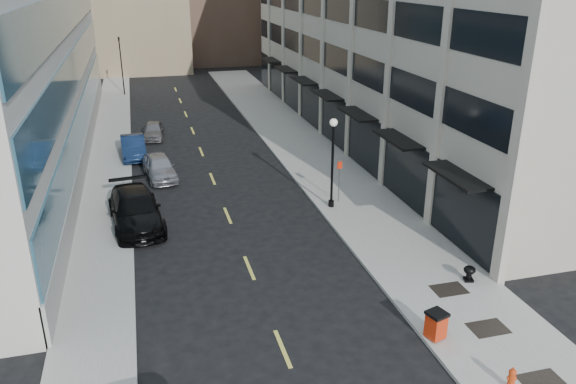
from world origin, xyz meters
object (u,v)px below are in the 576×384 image
car_blue_sedan (133,147)px  fire_hydrant (512,379)px  urn_planter (469,272)px  sign_post (339,174)px  traffic_signal (119,41)px  trash_bin (436,324)px  lamppost (333,155)px  car_silver_sedan (160,167)px  car_black_pickup (135,210)px  car_grey_sedan (153,130)px

car_blue_sedan → fire_hydrant: car_blue_sedan is taller
fire_hydrant → urn_planter: bearing=89.0°
sign_post → traffic_signal: bearing=98.9°
trash_bin → lamppost: size_ratio=0.21×
car_silver_sedan → fire_hydrant: size_ratio=5.61×
car_black_pickup → car_silver_sedan: size_ratio=1.36×
trash_bin → sign_post: (1.00, 12.97, 1.07)m
car_grey_sedan → fire_hydrant: car_grey_sedan is taller
car_blue_sedan → car_grey_sedan: 4.87m
sign_post → car_grey_sedan: bearing=109.8°
car_grey_sedan → urn_planter: 28.86m
sign_post → car_black_pickup: bearing=169.5°
car_silver_sedan → sign_post: (9.60, -7.03, 1.03)m
car_silver_sedan → traffic_signal: bearing=88.2°
lamppost → car_silver_sedan: bearing=139.7°
car_blue_sedan → sign_post: (11.20, -11.93, 1.03)m
car_black_pickup → fire_hydrant: bearing=-61.2°
fire_hydrant → urn_planter: fire_hydrant is taller
traffic_signal → fire_hydrant: 51.66m
fire_hydrant → lamppost: lamppost is taller
car_black_pickup → lamppost: 10.83m
lamppost → urn_planter: (3.00, -9.18, -2.61)m
car_black_pickup → car_silver_sedan: car_black_pickup is taller
car_silver_sedan → urn_planter: size_ratio=6.43×
lamppost → car_grey_sedan: bearing=117.7°
car_silver_sedan → sign_post: 11.94m
traffic_signal → lamppost: bearing=-72.0°
sign_post → urn_planter: bearing=-86.7°
fire_hydrant → lamppost: bearing=112.2°
car_black_pickup → sign_post: (11.20, -0.03, 0.91)m
fire_hydrant → lamppost: (-0.64, 15.41, 2.64)m
traffic_signal → urn_planter: bearing=-72.0°
sign_post → car_blue_sedan: bearing=122.9°
fire_hydrant → trash_bin: 3.17m
traffic_signal → car_silver_sedan: 27.55m
car_blue_sedan → sign_post: sign_post is taller
trash_bin → urn_planter: trash_bin is taller
car_blue_sedan → car_grey_sedan: bearing=68.1°
trash_bin → lamppost: lamppost is taller
car_silver_sedan → fire_hydrant: (9.60, -23.00, -0.22)m
car_silver_sedan → lamppost: size_ratio=0.87×
car_grey_sedan → urn_planter: size_ratio=5.55×
trash_bin → urn_planter: 4.66m
car_silver_sedan → car_grey_sedan: size_ratio=1.16×
traffic_signal → urn_planter: (14.26, -43.77, -5.15)m
car_blue_sedan → fire_hydrant: 30.07m
traffic_signal → car_blue_sedan: 22.66m
traffic_signal → sign_post: traffic_signal is taller
fire_hydrant → car_grey_sedan: bearing=126.3°
car_silver_sedan → lamppost: lamppost is taller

